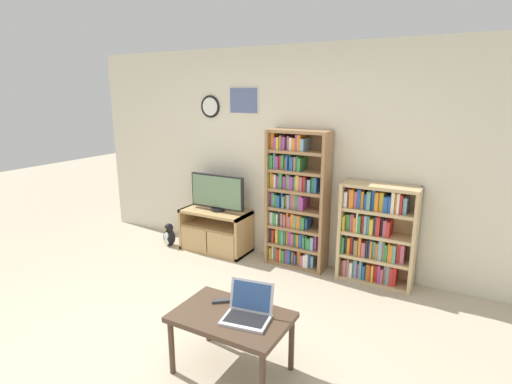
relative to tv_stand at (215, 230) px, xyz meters
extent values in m
plane|color=#BCAD93|center=(0.90, -2.00, -0.28)|extent=(18.00, 18.00, 0.00)
cube|color=beige|center=(0.90, 0.29, 1.02)|extent=(5.90, 0.06, 2.60)
torus|color=black|center=(-0.20, 0.25, 1.60)|extent=(0.29, 0.03, 0.29)
cylinder|color=white|center=(-0.20, 0.25, 1.60)|extent=(0.24, 0.02, 0.24)
cube|color=silver|center=(0.31, 0.25, 1.68)|extent=(0.42, 0.01, 0.33)
cube|color=slate|center=(0.31, 0.25, 1.68)|extent=(0.39, 0.02, 0.30)
cube|color=tan|center=(-0.44, 0.02, 0.00)|extent=(0.04, 0.44, 0.55)
cube|color=tan|center=(0.44, 0.02, 0.00)|extent=(0.04, 0.44, 0.55)
cube|color=tan|center=(0.00, 0.02, 0.26)|extent=(0.92, 0.44, 0.04)
cube|color=tan|center=(0.00, 0.02, -0.26)|extent=(0.92, 0.44, 0.04)
cube|color=tan|center=(0.00, 0.02, 0.05)|extent=(0.84, 0.41, 0.04)
cube|color=tan|center=(-0.21, -0.19, -0.10)|extent=(0.41, 0.02, 0.30)
cube|color=tan|center=(0.21, -0.19, -0.10)|extent=(0.41, 0.02, 0.30)
cylinder|color=black|center=(0.03, 0.03, 0.29)|extent=(0.18, 0.18, 0.04)
cube|color=black|center=(0.03, 0.03, 0.53)|extent=(0.78, 0.05, 0.44)
cube|color=slate|center=(0.03, 0.00, 0.53)|extent=(0.74, 0.01, 0.41)
cube|color=#9E754C|center=(0.78, 0.09, 0.55)|extent=(0.04, 0.29, 1.65)
cube|color=#9E754C|center=(1.48, 0.09, 0.55)|extent=(0.04, 0.29, 1.65)
cube|color=#9E754C|center=(1.13, 0.23, 0.55)|extent=(0.73, 0.02, 1.65)
cube|color=#9E754C|center=(1.13, 0.09, -0.26)|extent=(0.66, 0.26, 0.04)
cube|color=#9E754C|center=(1.13, 0.09, -0.03)|extent=(0.66, 0.26, 0.04)
cube|color=#9E754C|center=(1.13, 0.09, 0.20)|extent=(0.66, 0.26, 0.04)
cube|color=#9E754C|center=(1.13, 0.09, 0.43)|extent=(0.66, 0.26, 0.04)
cube|color=#9E754C|center=(1.13, 0.09, 0.66)|extent=(0.66, 0.26, 0.04)
cube|color=#9E754C|center=(1.13, 0.09, 0.89)|extent=(0.66, 0.26, 0.04)
cube|color=#9E754C|center=(1.13, 0.09, 1.12)|extent=(0.66, 0.26, 0.04)
cube|color=#9E754C|center=(1.13, 0.09, 1.35)|extent=(0.66, 0.26, 0.04)
cube|color=gold|center=(0.82, 0.10, -0.17)|extent=(0.03, 0.22, 0.15)
cube|color=white|center=(0.85, 0.11, -0.16)|extent=(0.02, 0.20, 0.17)
cube|color=#388947|center=(0.87, 0.11, -0.15)|extent=(0.02, 0.20, 0.18)
cube|color=#B75B70|center=(0.90, 0.10, -0.16)|extent=(0.03, 0.21, 0.16)
cube|color=red|center=(0.93, 0.10, -0.16)|extent=(0.04, 0.23, 0.16)
cube|color=gold|center=(0.96, 0.10, -0.15)|extent=(0.02, 0.23, 0.18)
cube|color=#388947|center=(0.99, 0.10, -0.17)|extent=(0.04, 0.22, 0.16)
cube|color=#9E4293|center=(1.04, 0.10, -0.16)|extent=(0.04, 0.21, 0.17)
cube|color=#2856A8|center=(1.08, 0.10, -0.15)|extent=(0.03, 0.23, 0.18)
cube|color=#93704C|center=(1.11, 0.11, -0.17)|extent=(0.03, 0.19, 0.15)
cube|color=red|center=(1.14, 0.11, -0.17)|extent=(0.02, 0.19, 0.15)
cube|color=#2856A8|center=(1.16, 0.10, -0.17)|extent=(0.02, 0.23, 0.14)
cube|color=orange|center=(1.19, 0.11, -0.16)|extent=(0.04, 0.18, 0.17)
cube|color=#B75B70|center=(1.24, 0.10, -0.17)|extent=(0.04, 0.22, 0.14)
cube|color=white|center=(1.28, 0.10, -0.17)|extent=(0.03, 0.23, 0.15)
cube|color=white|center=(1.31, 0.10, -0.16)|extent=(0.03, 0.23, 0.17)
cube|color=#2856A8|center=(1.33, 0.11, -0.16)|extent=(0.02, 0.18, 0.16)
cube|color=#759EB7|center=(1.37, 0.11, -0.17)|extent=(0.03, 0.20, 0.15)
cube|color=#232328|center=(0.82, 0.10, 0.07)|extent=(0.03, 0.20, 0.17)
cube|color=red|center=(0.85, 0.10, 0.07)|extent=(0.03, 0.21, 0.16)
cube|color=#93704C|center=(0.88, 0.11, 0.06)|extent=(0.02, 0.18, 0.16)
cube|color=gold|center=(0.91, 0.10, 0.08)|extent=(0.03, 0.21, 0.19)
cube|color=#388947|center=(0.94, 0.11, 0.08)|extent=(0.04, 0.19, 0.18)
cube|color=#5B9389|center=(0.98, 0.10, 0.08)|extent=(0.03, 0.23, 0.18)
cube|color=#388947|center=(1.01, 0.10, 0.08)|extent=(0.02, 0.21, 0.18)
cube|color=orange|center=(1.03, 0.11, 0.07)|extent=(0.02, 0.18, 0.16)
cube|color=#9E4293|center=(1.07, 0.11, 0.08)|extent=(0.04, 0.18, 0.18)
cube|color=#B75B70|center=(1.11, 0.11, 0.07)|extent=(0.03, 0.20, 0.16)
cube|color=#388947|center=(1.14, 0.11, 0.06)|extent=(0.04, 0.18, 0.15)
cube|color=orange|center=(1.18, 0.10, 0.06)|extent=(0.02, 0.21, 0.16)
cube|color=#2856A8|center=(1.21, 0.10, 0.07)|extent=(0.03, 0.21, 0.17)
cube|color=#759EB7|center=(1.24, 0.11, 0.07)|extent=(0.02, 0.19, 0.17)
cube|color=#388947|center=(1.26, 0.10, 0.06)|extent=(0.02, 0.22, 0.14)
cube|color=#388947|center=(1.28, 0.10, 0.06)|extent=(0.02, 0.20, 0.15)
cube|color=#388947|center=(1.32, 0.10, 0.06)|extent=(0.04, 0.23, 0.14)
cube|color=#759EB7|center=(1.36, 0.10, 0.07)|extent=(0.04, 0.24, 0.16)
cube|color=#9E4293|center=(1.40, 0.11, 0.08)|extent=(0.03, 0.20, 0.18)
cube|color=white|center=(0.83, 0.10, 0.29)|extent=(0.04, 0.20, 0.15)
cube|color=#388947|center=(0.87, 0.10, 0.30)|extent=(0.04, 0.23, 0.15)
cube|color=white|center=(0.91, 0.10, 0.29)|extent=(0.02, 0.21, 0.14)
cube|color=#232328|center=(0.94, 0.10, 0.31)|extent=(0.03, 0.20, 0.18)
cube|color=#93704C|center=(0.97, 0.10, 0.30)|extent=(0.03, 0.22, 0.16)
cube|color=#B75B70|center=(1.00, 0.10, 0.29)|extent=(0.03, 0.21, 0.15)
cube|color=orange|center=(1.03, 0.11, 0.30)|extent=(0.03, 0.19, 0.17)
cube|color=#B75B70|center=(1.07, 0.10, 0.29)|extent=(0.03, 0.22, 0.14)
cube|color=orange|center=(1.11, 0.10, 0.30)|extent=(0.04, 0.21, 0.17)
cube|color=#5B9389|center=(1.14, 0.10, 0.30)|extent=(0.03, 0.23, 0.16)
cube|color=orange|center=(1.18, 0.10, 0.30)|extent=(0.04, 0.22, 0.16)
cube|color=#93704C|center=(1.21, 0.10, 0.30)|extent=(0.02, 0.22, 0.16)
cube|color=#388947|center=(1.24, 0.10, 0.29)|extent=(0.04, 0.23, 0.15)
cube|color=#2856A8|center=(1.28, 0.11, 0.29)|extent=(0.02, 0.19, 0.14)
cube|color=#9E4293|center=(0.82, 0.11, 0.54)|extent=(0.02, 0.18, 0.18)
cube|color=#5B9389|center=(0.84, 0.11, 0.53)|extent=(0.03, 0.20, 0.17)
cube|color=#388947|center=(0.88, 0.10, 0.52)|extent=(0.04, 0.20, 0.15)
cube|color=#2856A8|center=(0.93, 0.10, 0.52)|extent=(0.03, 0.23, 0.14)
cube|color=#2856A8|center=(0.96, 0.11, 0.54)|extent=(0.02, 0.19, 0.18)
cube|color=#5B9389|center=(0.99, 0.10, 0.52)|extent=(0.03, 0.23, 0.14)
cube|color=orange|center=(1.02, 0.11, 0.53)|extent=(0.03, 0.19, 0.16)
cube|color=#759EB7|center=(1.05, 0.10, 0.53)|extent=(0.03, 0.22, 0.17)
cube|color=#B75B70|center=(1.09, 0.11, 0.54)|extent=(0.04, 0.19, 0.18)
cube|color=#93704C|center=(1.12, 0.11, 0.54)|extent=(0.03, 0.20, 0.18)
cube|color=#388947|center=(1.15, 0.10, 0.54)|extent=(0.03, 0.20, 0.18)
cube|color=#9E4293|center=(1.19, 0.10, 0.54)|extent=(0.04, 0.22, 0.18)
cube|color=#9E4293|center=(1.23, 0.10, 0.53)|extent=(0.02, 0.23, 0.16)
cube|color=gold|center=(0.82, 0.11, 0.77)|extent=(0.02, 0.20, 0.18)
cube|color=orange|center=(0.84, 0.10, 0.76)|extent=(0.02, 0.21, 0.17)
cube|color=white|center=(0.87, 0.10, 0.76)|extent=(0.02, 0.21, 0.16)
cube|color=#9E4293|center=(0.90, 0.11, 0.75)|extent=(0.03, 0.20, 0.15)
cube|color=#388947|center=(0.94, 0.10, 0.77)|extent=(0.04, 0.22, 0.19)
cube|color=#9E4293|center=(0.99, 0.11, 0.75)|extent=(0.04, 0.20, 0.15)
cube|color=#93704C|center=(1.02, 0.11, 0.77)|extent=(0.02, 0.19, 0.18)
cube|color=#5B9389|center=(1.04, 0.11, 0.76)|extent=(0.03, 0.19, 0.17)
cube|color=#9E4293|center=(1.08, 0.10, 0.76)|extent=(0.04, 0.20, 0.15)
cube|color=#5B9389|center=(1.12, 0.11, 0.76)|extent=(0.02, 0.19, 0.16)
cube|color=gold|center=(1.15, 0.10, 0.77)|extent=(0.04, 0.20, 0.18)
cube|color=#B75B70|center=(1.20, 0.10, 0.76)|extent=(0.04, 0.21, 0.17)
cube|color=red|center=(1.24, 0.11, 0.76)|extent=(0.04, 0.20, 0.17)
cube|color=#232328|center=(1.27, 0.10, 0.75)|extent=(0.02, 0.22, 0.14)
cube|color=#759EB7|center=(1.30, 0.10, 0.75)|extent=(0.03, 0.23, 0.15)
cube|color=#388947|center=(1.35, 0.11, 0.77)|extent=(0.04, 0.19, 0.17)
cube|color=#2856A8|center=(1.38, 0.10, 0.77)|extent=(0.03, 0.24, 0.18)
cube|color=#388947|center=(0.82, 0.10, 0.99)|extent=(0.04, 0.23, 0.16)
cube|color=#5B9389|center=(0.86, 0.10, 1.00)|extent=(0.02, 0.21, 0.19)
cube|color=#9E4293|center=(0.89, 0.10, 0.99)|extent=(0.04, 0.21, 0.15)
cube|color=red|center=(0.93, 0.11, 0.99)|extent=(0.03, 0.19, 0.16)
cube|color=#388947|center=(0.96, 0.10, 0.99)|extent=(0.04, 0.21, 0.17)
cube|color=orange|center=(1.00, 0.11, 0.98)|extent=(0.03, 0.19, 0.15)
cube|color=#2856A8|center=(1.03, 0.10, 1.00)|extent=(0.02, 0.23, 0.18)
cube|color=#388947|center=(1.05, 0.11, 1.00)|extent=(0.02, 0.19, 0.18)
cube|color=#2856A8|center=(1.08, 0.10, 0.99)|extent=(0.04, 0.23, 0.16)
cube|color=#93704C|center=(1.12, 0.10, 0.99)|extent=(0.03, 0.22, 0.16)
cube|color=#388947|center=(1.15, 0.10, 0.99)|extent=(0.02, 0.21, 0.17)
cube|color=#388947|center=(1.18, 0.10, 0.99)|extent=(0.03, 0.23, 0.15)
cube|color=orange|center=(0.83, 0.11, 1.23)|extent=(0.04, 0.20, 0.19)
cube|color=#9E4293|center=(0.87, 0.10, 1.21)|extent=(0.03, 0.22, 0.14)
cube|color=gold|center=(0.91, 0.10, 1.21)|extent=(0.03, 0.23, 0.14)
cube|color=#93704C|center=(0.94, 0.10, 1.22)|extent=(0.02, 0.23, 0.17)
cube|color=#9E4293|center=(0.97, 0.10, 1.22)|extent=(0.04, 0.21, 0.15)
cube|color=#232328|center=(1.01, 0.11, 1.21)|extent=(0.02, 0.20, 0.15)
cube|color=#B75B70|center=(1.03, 0.11, 1.22)|extent=(0.02, 0.20, 0.16)
cube|color=white|center=(1.06, 0.11, 1.21)|extent=(0.04, 0.19, 0.15)
cube|color=orange|center=(1.10, 0.10, 1.21)|extent=(0.04, 0.22, 0.14)
cube|color=#9E4293|center=(1.14, 0.10, 1.23)|extent=(0.02, 0.22, 0.18)
cube|color=orange|center=(1.17, 0.10, 1.23)|extent=(0.04, 0.23, 0.18)
cube|color=#759EB7|center=(1.21, 0.10, 1.21)|extent=(0.04, 0.23, 0.14)
cube|color=tan|center=(1.69, 0.09, 0.28)|extent=(0.04, 0.30, 1.11)
cube|color=tan|center=(2.46, 0.09, 0.28)|extent=(0.04, 0.30, 1.11)
cube|color=tan|center=(2.08, 0.23, 0.28)|extent=(0.81, 0.02, 1.11)
cube|color=tan|center=(2.08, 0.09, -0.26)|extent=(0.74, 0.26, 0.04)
cube|color=tan|center=(2.08, 0.09, 0.01)|extent=(0.74, 0.26, 0.04)
cube|color=tan|center=(2.08, 0.09, 0.28)|extent=(0.74, 0.26, 0.04)
cube|color=tan|center=(2.08, 0.09, 0.55)|extent=(0.74, 0.26, 0.04)
cube|color=tan|center=(2.08, 0.09, 0.82)|extent=(0.74, 0.26, 0.04)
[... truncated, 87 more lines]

